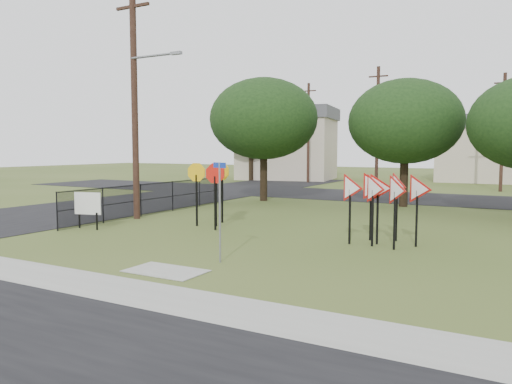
% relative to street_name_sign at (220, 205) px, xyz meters
% --- Properties ---
extents(ground, '(140.00, 140.00, 0.00)m').
position_rel_street_name_sign_xyz_m(ground, '(-0.65, 0.87, -1.59)').
color(ground, '#3E501E').
extents(sidewalk, '(30.00, 1.60, 0.02)m').
position_rel_street_name_sign_xyz_m(sidewalk, '(-0.65, -3.33, -1.58)').
color(sidewalk, gray).
rests_on(sidewalk, ground).
extents(planting_strip, '(30.00, 0.80, 0.02)m').
position_rel_street_name_sign_xyz_m(planting_strip, '(-0.65, -4.53, -1.58)').
color(planting_strip, '#3E501E').
rests_on(planting_strip, ground).
extents(street_left, '(8.00, 50.00, 0.02)m').
position_rel_street_name_sign_xyz_m(street_left, '(-12.65, 10.87, -1.58)').
color(street_left, black).
rests_on(street_left, ground).
extents(street_far, '(60.00, 8.00, 0.02)m').
position_rel_street_name_sign_xyz_m(street_far, '(-0.65, 20.87, -1.58)').
color(street_far, black).
rests_on(street_far, ground).
extents(curb_pad, '(2.00, 1.20, 0.02)m').
position_rel_street_name_sign_xyz_m(curb_pad, '(-0.65, -1.53, -1.58)').
color(curb_pad, gray).
rests_on(curb_pad, ground).
extents(street_name_sign, '(0.53, 0.23, 2.74)m').
position_rel_street_name_sign_xyz_m(street_name_sign, '(0.00, 0.00, 0.00)').
color(street_name_sign, gray).
rests_on(street_name_sign, ground).
extents(stop_sign_cluster, '(2.01, 1.94, 2.56)m').
position_rel_street_name_sign_xyz_m(stop_sign_cluster, '(-3.78, 5.22, 0.31)').
color(stop_sign_cluster, black).
rests_on(stop_sign_cluster, ground).
extents(yield_sign_cluster, '(2.97, 2.20, 2.36)m').
position_rel_street_name_sign_xyz_m(yield_sign_cluster, '(3.19, 4.70, 0.15)').
color(yield_sign_cluster, black).
rests_on(yield_sign_cluster, ground).
extents(info_board, '(1.12, 0.31, 1.43)m').
position_rel_street_name_sign_xyz_m(info_board, '(-7.60, 2.27, -0.64)').
color(info_board, black).
rests_on(info_board, ground).
extents(utility_pole_main, '(3.55, 0.33, 10.00)m').
position_rel_street_name_sign_xyz_m(utility_pole_main, '(-7.88, 5.37, 3.62)').
color(utility_pole_main, '#3D261C').
rests_on(utility_pole_main, ground).
extents(far_pole_a, '(1.40, 0.24, 9.00)m').
position_rel_street_name_sign_xyz_m(far_pole_a, '(-2.65, 24.87, 3.01)').
color(far_pole_a, '#3D261C').
rests_on(far_pole_a, ground).
extents(far_pole_b, '(1.40, 0.24, 8.50)m').
position_rel_street_name_sign_xyz_m(far_pole_b, '(5.35, 28.87, 2.76)').
color(far_pole_b, '#3D261C').
rests_on(far_pole_b, ground).
extents(far_pole_c, '(1.40, 0.24, 9.00)m').
position_rel_street_name_sign_xyz_m(far_pole_c, '(-10.65, 30.87, 3.01)').
color(far_pole_c, '#3D261C').
rests_on(far_pole_c, ground).
extents(fence_run, '(0.05, 11.55, 1.50)m').
position_rel_street_name_sign_xyz_m(fence_run, '(-8.25, 7.12, -0.80)').
color(fence_run, black).
rests_on(fence_run, ground).
extents(house_left, '(10.58, 8.88, 7.20)m').
position_rel_street_name_sign_xyz_m(house_left, '(-14.65, 34.87, 2.06)').
color(house_left, beige).
rests_on(house_left, ground).
extents(house_mid, '(8.40, 8.40, 6.20)m').
position_rel_street_name_sign_xyz_m(house_mid, '(3.35, 40.87, 1.56)').
color(house_mid, beige).
rests_on(house_mid, ground).
extents(tree_near_left, '(6.40, 6.40, 7.27)m').
position_rel_street_name_sign_xyz_m(tree_near_left, '(-6.65, 14.87, 3.27)').
color(tree_near_left, black).
rests_on(tree_near_left, ground).
extents(tree_near_mid, '(6.00, 6.00, 6.80)m').
position_rel_street_name_sign_xyz_m(tree_near_mid, '(1.35, 15.87, 2.95)').
color(tree_near_mid, black).
rests_on(tree_near_mid, ground).
extents(tree_far_left, '(6.80, 6.80, 7.73)m').
position_rel_street_name_sign_xyz_m(tree_far_left, '(-16.65, 30.87, 3.58)').
color(tree_far_left, black).
rests_on(tree_far_left, ground).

